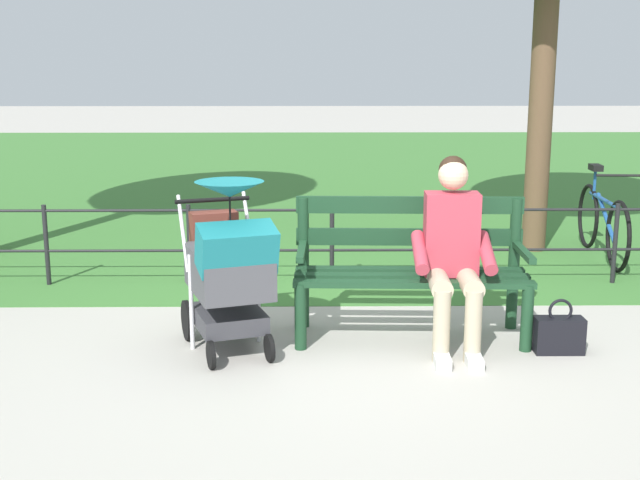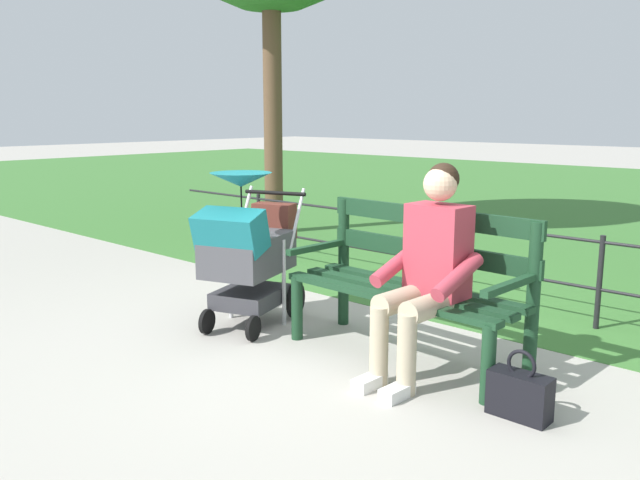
{
  "view_description": "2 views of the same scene",
  "coord_description": "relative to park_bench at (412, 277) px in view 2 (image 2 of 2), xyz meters",
  "views": [
    {
      "loc": [
        0.19,
        5.43,
        1.89
      ],
      "look_at": [
        0.12,
        0.12,
        0.74
      ],
      "focal_mm": 46.31,
      "sensor_mm": 36.0,
      "label": 1
    },
    {
      "loc": [
        -2.85,
        3.33,
        1.56
      ],
      "look_at": [
        0.16,
        0.04,
        0.7
      ],
      "focal_mm": 37.0,
      "sensor_mm": 36.0,
      "label": 2
    }
  ],
  "objects": [
    {
      "name": "ground_plane",
      "position": [
        0.51,
        0.12,
        -0.53
      ],
      "size": [
        60.0,
        60.0,
        0.0
      ],
      "primitive_type": "plane",
      "color": "#ADA89E"
    },
    {
      "name": "park_bench",
      "position": [
        0.0,
        0.0,
        0.0
      ],
      "size": [
        1.62,
        0.65,
        0.96
      ],
      "color": "#193D23",
      "rests_on": "ground"
    },
    {
      "name": "person_on_bench",
      "position": [
        -0.25,
        0.22,
        0.15
      ],
      "size": [
        0.54,
        0.74,
        1.28
      ],
      "color": "tan",
      "rests_on": "ground"
    },
    {
      "name": "stroller",
      "position": [
        1.23,
        0.32,
        0.07
      ],
      "size": [
        0.75,
        0.99,
        1.15
      ],
      "color": "black",
      "rests_on": "ground"
    },
    {
      "name": "handbag",
      "position": [
        -0.95,
        0.38,
        -0.4
      ],
      "size": [
        0.32,
        0.14,
        0.37
      ],
      "color": "black",
      "rests_on": "ground"
    },
    {
      "name": "park_fence",
      "position": [
        0.24,
        -1.35,
        -0.11
      ],
      "size": [
        7.34,
        0.04,
        0.7
      ],
      "color": "black",
      "rests_on": "ground"
    }
  ]
}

